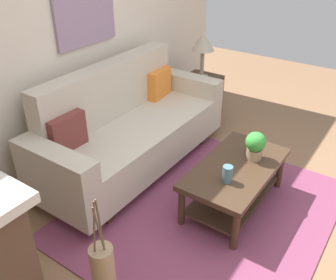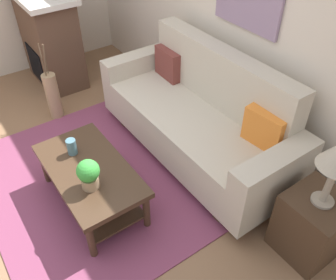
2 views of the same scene
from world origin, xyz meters
name	(u,v)px [view 2 (image 2 of 2)]	position (x,y,z in m)	size (l,w,h in m)	color
ground_plane	(52,202)	(0.00, 0.00, 0.00)	(9.16, 9.16, 0.00)	#8C6647
wall_back	(235,6)	(0.00, 2.05, 1.35)	(5.16, 0.10, 2.70)	beige
area_rug	(101,178)	(0.00, 0.50, 0.01)	(2.34, 2.06, 0.01)	#843D5B
couch	(198,118)	(0.21, 1.52, 0.43)	(2.22, 0.84, 1.08)	beige
throw_pillow_maroon	(168,64)	(-0.49, 1.64, 0.68)	(0.36, 0.12, 0.32)	brown
throw_pillow_orange	(264,129)	(0.90, 1.64, 0.68)	(0.36, 0.12, 0.32)	orange
coffee_table	(91,177)	(0.23, 0.33, 0.31)	(1.10, 0.60, 0.43)	#422D1E
tabletop_vase	(72,147)	(-0.02, 0.30, 0.50)	(0.08, 0.08, 0.15)	slate
potted_plant_tabletop	(89,174)	(0.43, 0.25, 0.57)	(0.18, 0.18, 0.26)	tan
side_table	(312,225)	(1.62, 1.49, 0.28)	(0.44, 0.44, 0.56)	#422D1E
fireplace	(50,39)	(-2.03, 0.89, 0.59)	(1.02, 0.58, 1.16)	brown
floor_vase	(53,96)	(-1.23, 0.55, 0.28)	(0.15, 0.15, 0.55)	tan
floor_vase_branch_a	(45,61)	(-1.21, 0.55, 0.73)	(0.01, 0.01, 0.36)	brown
floor_vase_branch_b	(45,59)	(-1.24, 0.57, 0.73)	(0.01, 0.01, 0.36)	brown
floor_vase_branch_c	(42,60)	(-1.24, 0.53, 0.73)	(0.01, 0.01, 0.36)	brown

